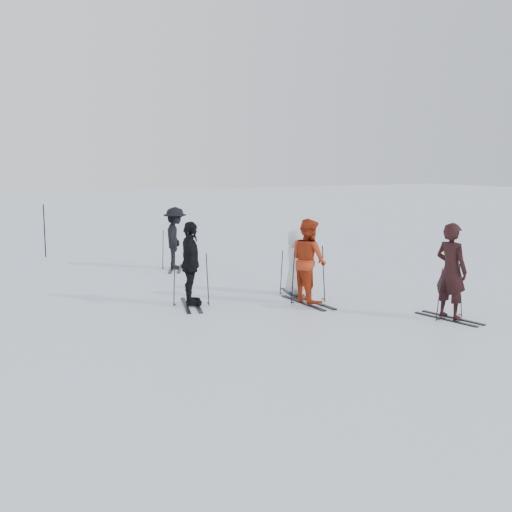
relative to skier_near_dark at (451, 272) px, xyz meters
The scene contains 12 objects.
ground 3.85m from the skier_near_dark, 133.14° to the left, with size 120.00×120.00×0.00m, color silver.
skier_near_dark is the anchor object (origin of this frame).
skier_red 3.17m from the skier_near_dark, 123.72° to the left, with size 0.93×0.72×1.91m, color #AB3113.
skier_grey 3.91m from the skier_near_dark, 113.08° to the left, with size 0.76×0.50×1.56m, color silver.
skier_uphill_left 5.57m from the skier_near_dark, 139.65° to the left, with size 1.10×0.46×1.87m, color black.
skier_uphill_far 8.91m from the skier_near_dark, 108.31° to the left, with size 1.19×0.68×1.84m, color black.
skis_near_dark 0.41m from the skier_near_dark, ahead, with size 0.83×1.57×1.15m, color black, non-canonical shape.
skis_red 3.18m from the skier_near_dark, 123.72° to the left, with size 0.97×1.83×1.34m, color black, non-canonical shape.
skis_grey 3.93m from the skier_near_dark, 113.08° to the left, with size 0.83×1.57×1.14m, color black, non-canonical shape.
skis_uphill_left 5.58m from the skier_near_dark, 139.65° to the left, with size 0.88×1.66×1.21m, color black, non-canonical shape.
skis_uphill_far 8.92m from the skier_near_dark, 108.31° to the left, with size 0.89×1.68×1.22m, color black, non-canonical shape.
piste_marker 14.09m from the skier_near_dark, 114.57° to the left, with size 0.04×0.04×1.79m, color black.
Camera 1 is at (-6.92, -12.28, 3.21)m, focal length 45.00 mm.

